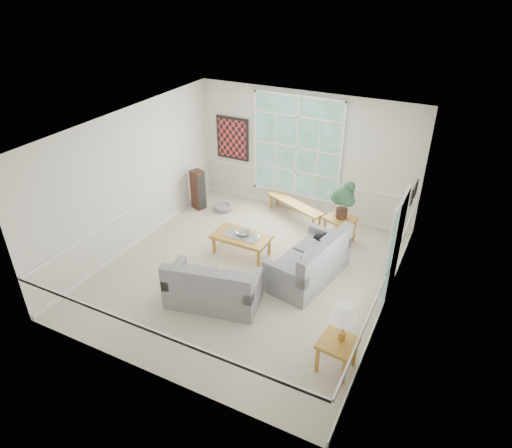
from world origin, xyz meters
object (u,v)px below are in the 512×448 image
(side_table, at_px, (336,355))
(coffee_table, at_px, (242,245))
(end_table, at_px, (339,229))
(loveseat_right, at_px, (308,257))
(loveseat_front, at_px, (213,282))

(side_table, bearing_deg, coffee_table, 142.38)
(coffee_table, relative_size, end_table, 2.09)
(end_table, bearing_deg, coffee_table, -138.96)
(loveseat_right, xyz_separation_m, end_table, (0.12, 1.65, -0.20))
(coffee_table, distance_m, side_table, 3.56)
(loveseat_front, distance_m, end_table, 3.43)
(loveseat_front, bearing_deg, side_table, -23.88)
(coffee_table, distance_m, end_table, 2.26)
(loveseat_right, bearing_deg, loveseat_front, -120.06)
(loveseat_right, height_order, side_table, loveseat_right)
(coffee_table, bearing_deg, loveseat_right, -5.79)
(loveseat_right, bearing_deg, end_table, 96.32)
(loveseat_right, xyz_separation_m, loveseat_front, (-1.27, -1.49, -0.04))
(loveseat_right, distance_m, end_table, 1.66)
(loveseat_front, relative_size, coffee_table, 1.36)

